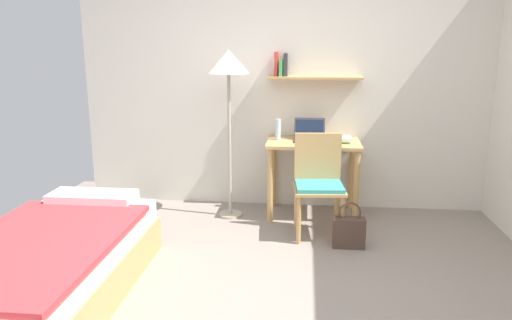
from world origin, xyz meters
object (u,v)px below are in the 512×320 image
at_px(handbag, 349,231).
at_px(book_stack, 343,139).
at_px(bed, 48,269).
at_px(desk_chair, 319,180).
at_px(desk, 313,157).
at_px(laptop, 309,135).
at_px(standing_lamp, 229,71).
at_px(water_bottle, 278,129).

bearing_deg(handbag, book_stack, 91.76).
distance_m(bed, desk_chair, 2.31).
distance_m(bed, handbag, 2.37).
height_order(desk, desk_chair, desk_chair).
distance_m(desk_chair, book_stack, 0.63).
distance_m(desk_chair, laptop, 0.63).
height_order(desk, handbag, desk).
distance_m(desk, standing_lamp, 1.18).
bearing_deg(book_stack, laptop, 173.74).
height_order(book_stack, handbag, book_stack).
relative_size(standing_lamp, handbag, 4.06).
bearing_deg(desk, book_stack, -0.11).
height_order(desk_chair, laptop, laptop).
xyz_separation_m(desk_chair, book_stack, (0.24, 0.51, 0.28)).
height_order(laptop, water_bottle, laptop).
bearing_deg(water_bottle, laptop, -3.83).
xyz_separation_m(water_bottle, handbag, (0.66, -0.83, -0.73)).
xyz_separation_m(book_stack, handbag, (0.02, -0.78, -0.65)).
distance_m(laptop, water_bottle, 0.32).
xyz_separation_m(standing_lamp, water_bottle, (0.47, 0.17, -0.58)).
distance_m(water_bottle, handbag, 1.29).
distance_m(desk, water_bottle, 0.44).
relative_size(bed, desk_chair, 2.08).
relative_size(bed, book_stack, 8.26).
height_order(desk_chair, handbag, desk_chair).
height_order(bed, standing_lamp, standing_lamp).
bearing_deg(handbag, desk_chair, 134.10).
distance_m(book_stack, handbag, 1.01).
relative_size(standing_lamp, water_bottle, 7.91).
bearing_deg(desk_chair, bed, -142.66).
height_order(desk, water_bottle, water_bottle).
bearing_deg(book_stack, desk_chair, -115.17).
relative_size(laptop, book_stack, 1.34).
height_order(bed, laptop, laptop).
bearing_deg(desk, laptop, 139.35).
xyz_separation_m(desk, laptop, (-0.04, 0.04, 0.21)).
bearing_deg(desk, bed, -133.08).
relative_size(bed, standing_lamp, 1.16).
bearing_deg(desk, standing_lamp, -172.04).
distance_m(bed, standing_lamp, 2.36).
xyz_separation_m(desk, handbag, (0.31, -0.78, -0.47)).
xyz_separation_m(bed, water_bottle, (1.42, 1.95, 0.63)).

